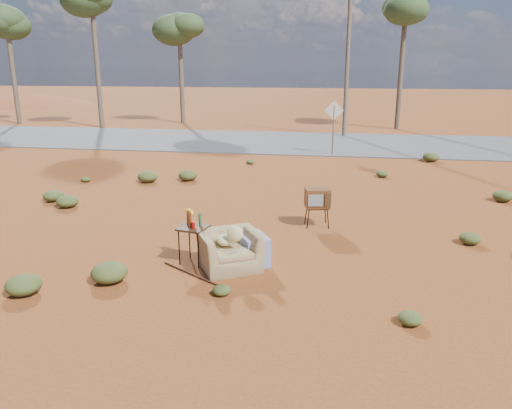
# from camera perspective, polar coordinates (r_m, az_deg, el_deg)

# --- Properties ---
(ground) EXTENTS (140.00, 140.00, 0.00)m
(ground) POSITION_cam_1_polar(r_m,az_deg,el_deg) (9.45, -1.72, -6.71)
(ground) COLOR brown
(ground) RESTS_ON ground
(highway) EXTENTS (140.00, 7.00, 0.04)m
(highway) POSITION_cam_1_polar(r_m,az_deg,el_deg) (23.89, 5.20, 7.09)
(highway) COLOR #565659
(highway) RESTS_ON ground
(armchair) EXTENTS (1.38, 1.31, 0.93)m
(armchair) POSITION_cam_1_polar(r_m,az_deg,el_deg) (9.11, -2.52, -4.65)
(armchair) COLOR #957B51
(armchair) RESTS_ON ground
(tv_unit) EXTENTS (0.63, 0.55, 0.89)m
(tv_unit) POSITION_cam_1_polar(r_m,az_deg,el_deg) (11.42, 7.04, 0.69)
(tv_unit) COLOR black
(tv_unit) RESTS_ON ground
(side_table) EXTENTS (0.59, 0.59, 1.00)m
(side_table) POSITION_cam_1_polar(r_m,az_deg,el_deg) (9.32, -7.30, -2.32)
(side_table) COLOR #3D2416
(side_table) RESTS_ON ground
(rusty_bar) EXTENTS (1.28, 0.88, 0.04)m
(rusty_bar) POSITION_cam_1_polar(r_m,az_deg,el_deg) (9.01, -7.42, -7.86)
(rusty_bar) COLOR #452412
(rusty_bar) RESTS_ON ground
(road_sign) EXTENTS (0.78, 0.06, 2.19)m
(road_sign) POSITION_cam_1_polar(r_m,az_deg,el_deg) (20.67, 8.88, 9.75)
(road_sign) COLOR brown
(road_sign) RESTS_ON ground
(eucalyptus_far_left) EXTENTS (3.20, 3.20, 7.10)m
(eucalyptus_far_left) POSITION_cam_1_polar(r_m,az_deg,el_deg) (34.77, -26.61, 18.07)
(eucalyptus_far_left) COLOR brown
(eucalyptus_far_left) RESTS_ON ground
(eucalyptus_left) EXTENTS (3.20, 3.20, 8.10)m
(eucalyptus_left) POSITION_cam_1_polar(r_m,az_deg,el_deg) (30.95, -18.27, 21.20)
(eucalyptus_left) COLOR brown
(eucalyptus_left) RESTS_ON ground
(eucalyptus_near_left) EXTENTS (3.20, 3.20, 6.60)m
(eucalyptus_near_left) POSITION_cam_1_polar(r_m,az_deg,el_deg) (32.11, -8.73, 18.91)
(eucalyptus_near_left) COLOR brown
(eucalyptus_near_left) RESTS_ON ground
(eucalyptus_center) EXTENTS (3.20, 3.20, 7.60)m
(eucalyptus_center) POSITION_cam_1_polar(r_m,az_deg,el_deg) (29.88, 16.74, 20.59)
(eucalyptus_center) COLOR brown
(eucalyptus_center) RESTS_ON ground
(utility_pole_center) EXTENTS (1.40, 0.20, 8.00)m
(utility_pole_center) POSITION_cam_1_polar(r_m,az_deg,el_deg) (26.07, 10.45, 16.73)
(utility_pole_center) COLOR brown
(utility_pole_center) RESTS_ON ground
(scrub_patch) EXTENTS (17.49, 8.07, 0.33)m
(scrub_patch) POSITION_cam_1_polar(r_m,az_deg,el_deg) (13.66, -1.60, 1.06)
(scrub_patch) COLOR #4A5324
(scrub_patch) RESTS_ON ground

